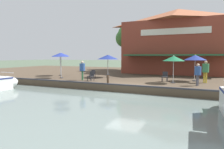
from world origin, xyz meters
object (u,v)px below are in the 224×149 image
(patio_umbrella_mid_patio_left, at_px, (60,55))
(mooring_post, at_px, (108,79))
(patio_umbrella_by_entrance, at_px, (195,58))
(cafe_chair_back_row_seat, at_px, (93,74))
(cafe_chair_facing_river, at_px, (91,75))
(tree_downstream_bank, at_px, (128,37))
(cafe_chair_far_corner_seat, at_px, (165,76))
(patio_umbrella_near_quay_edge, at_px, (174,59))
(patio_umbrella_far_corner, at_px, (61,55))
(waterfront_restaurant, at_px, (177,41))
(person_near_entrance, at_px, (198,72))
(patio_umbrella_back_row, at_px, (108,57))
(person_at_quay_edge, at_px, (206,69))
(person_mid_patio, at_px, (82,68))

(patio_umbrella_mid_patio_left, relative_size, mooring_post, 3.28)
(patio_umbrella_by_entrance, relative_size, cafe_chair_back_row_seat, 2.74)
(cafe_chair_facing_river, xyz_separation_m, tree_downstream_bank, (-15.45, -2.04, 4.79))
(cafe_chair_far_corner_seat, height_order, mooring_post, cafe_chair_far_corner_seat)
(patio_umbrella_near_quay_edge, relative_size, mooring_post, 2.89)
(patio_umbrella_near_quay_edge, distance_m, cafe_chair_back_row_seat, 7.71)
(patio_umbrella_far_corner, bearing_deg, waterfront_restaurant, 139.83)
(patio_umbrella_near_quay_edge, distance_m, patio_umbrella_mid_patio_left, 12.41)
(mooring_post, bearing_deg, cafe_chair_far_corner_seat, 131.79)
(patio_umbrella_by_entrance, relative_size, person_near_entrance, 1.42)
(patio_umbrella_near_quay_edge, bearing_deg, mooring_post, -59.35)
(patio_umbrella_far_corner, height_order, patio_umbrella_near_quay_edge, patio_umbrella_far_corner)
(patio_umbrella_back_row, distance_m, cafe_chair_facing_river, 3.66)
(patio_umbrella_near_quay_edge, distance_m, cafe_chair_facing_river, 7.11)
(person_near_entrance, bearing_deg, patio_umbrella_back_row, -107.15)
(person_at_quay_edge, xyz_separation_m, mooring_post, (3.82, -6.95, -0.75))
(tree_downstream_bank, bearing_deg, person_near_entrance, 35.77)
(cafe_chair_facing_river, relative_size, person_at_quay_edge, 0.47)
(patio_umbrella_mid_patio_left, bearing_deg, person_mid_patio, 60.30)
(cafe_chair_far_corner_seat, xyz_separation_m, tree_downstream_bank, (-13.28, -8.07, 4.79))
(cafe_chair_far_corner_seat, bearing_deg, tree_downstream_bank, -148.73)
(waterfront_restaurant, height_order, person_near_entrance, waterfront_restaurant)
(waterfront_restaurant, height_order, cafe_chair_back_row_seat, waterfront_restaurant)
(patio_umbrella_back_row, bearing_deg, patio_umbrella_by_entrance, 91.66)
(patio_umbrella_far_corner, xyz_separation_m, tree_downstream_bank, (-14.73, 1.80, 2.94))
(patio_umbrella_back_row, xyz_separation_m, mooring_post, (4.52, 2.15, -1.69))
(patio_umbrella_by_entrance, height_order, person_near_entrance, patio_umbrella_by_entrance)
(cafe_chair_back_row_seat, xyz_separation_m, person_at_quay_edge, (-1.00, 9.93, 0.67))
(person_near_entrance, height_order, mooring_post, person_near_entrance)
(cafe_chair_facing_river, xyz_separation_m, cafe_chair_far_corner_seat, (-2.17, 6.02, 0.00))
(cafe_chair_back_row_seat, bearing_deg, mooring_post, 46.51)
(tree_downstream_bank, bearing_deg, cafe_chair_far_corner_seat, 31.27)
(cafe_chair_far_corner_seat, xyz_separation_m, person_at_quay_edge, (-0.42, 3.15, 0.67))
(patio_umbrella_near_quay_edge, bearing_deg, waterfront_restaurant, -175.14)
(cafe_chair_far_corner_seat, bearing_deg, person_at_quay_edge, 97.59)
(patio_umbrella_far_corner, bearing_deg, patio_umbrella_by_entrance, 102.97)
(patio_umbrella_far_corner, xyz_separation_m, person_at_quay_edge, (-1.87, 13.01, -1.18))
(patio_umbrella_far_corner, distance_m, patio_umbrella_mid_patio_left, 2.63)
(person_at_quay_edge, bearing_deg, patio_umbrella_near_quay_edge, -64.96)
(person_at_quay_edge, xyz_separation_m, tree_downstream_bank, (-12.86, -11.21, 4.12))
(patio_umbrella_near_quay_edge, height_order, person_mid_patio, patio_umbrella_near_quay_edge)
(patio_umbrella_far_corner, height_order, patio_umbrella_mid_patio_left, patio_umbrella_far_corner)
(patio_umbrella_back_row, distance_m, patio_umbrella_mid_patio_left, 5.65)
(waterfront_restaurant, distance_m, person_near_entrance, 12.33)
(tree_downstream_bank, bearing_deg, mooring_post, 14.32)
(patio_umbrella_mid_patio_left, bearing_deg, patio_umbrella_far_corner, 40.35)
(person_at_quay_edge, bearing_deg, patio_umbrella_mid_patio_left, -90.54)
(waterfront_restaurant, relative_size, cafe_chair_facing_river, 15.68)
(cafe_chair_facing_river, distance_m, person_mid_patio, 1.19)
(person_at_quay_edge, bearing_deg, patio_umbrella_far_corner, -81.83)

